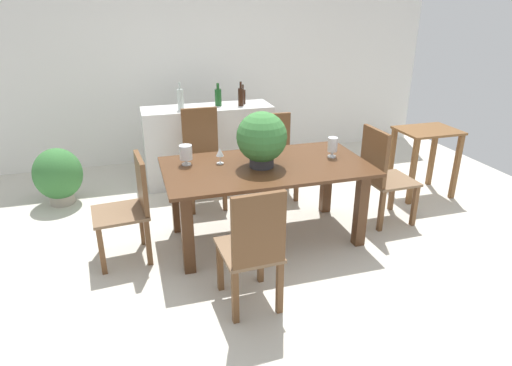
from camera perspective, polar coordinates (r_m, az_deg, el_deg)
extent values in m
plane|color=beige|center=(4.23, 1.42, -7.24)|extent=(7.04, 7.04, 0.00)
cube|color=white|center=(6.24, -6.03, 15.10)|extent=(6.40, 0.10, 2.60)
cube|color=#4C2D19|center=(3.96, 1.33, 2.15)|extent=(1.84, 1.00, 0.03)
cube|color=#4C2D19|center=(3.63, -8.85, -6.51)|extent=(0.09, 0.09, 0.71)
cube|color=#4C2D19|center=(4.09, 13.40, -3.37)|extent=(0.09, 0.09, 0.71)
cube|color=#4C2D19|center=(4.28, -10.26, -1.90)|extent=(0.09, 0.09, 0.71)
cube|color=#4C2D19|center=(4.68, 9.09, 0.36)|extent=(0.09, 0.09, 0.71)
cube|color=brown|center=(4.84, 1.23, -0.39)|extent=(0.05, 0.05, 0.43)
cube|color=brown|center=(4.93, 5.24, -0.04)|extent=(0.05, 0.05, 0.43)
cube|color=brown|center=(5.16, 0.29, 1.13)|extent=(0.05, 0.05, 0.43)
cube|color=brown|center=(5.25, 4.07, 1.44)|extent=(0.05, 0.05, 0.43)
cube|color=brown|center=(4.96, 2.76, 2.97)|extent=(0.46, 0.46, 0.03)
cube|color=brown|center=(5.06, 2.23, 6.38)|extent=(0.40, 0.07, 0.48)
cube|color=brown|center=(4.17, -19.67, -5.83)|extent=(0.05, 0.05, 0.43)
cube|color=brown|center=(3.84, -19.34, -8.31)|extent=(0.05, 0.05, 0.43)
cube|color=brown|center=(4.18, -14.56, -5.08)|extent=(0.05, 0.05, 0.43)
cube|color=brown|center=(3.86, -13.77, -7.47)|extent=(0.05, 0.05, 0.43)
cube|color=brown|center=(3.90, -17.21, -3.73)|extent=(0.49, 0.48, 0.03)
cube|color=brown|center=(3.82, -14.59, 0.01)|extent=(0.08, 0.41, 0.46)
cube|color=brown|center=(3.54, 0.58, -9.71)|extent=(0.05, 0.05, 0.43)
cube|color=brown|center=(3.46, -4.67, -10.65)|extent=(0.05, 0.05, 0.43)
cube|color=brown|center=(3.23, 3.08, -13.31)|extent=(0.05, 0.05, 0.43)
cube|color=brown|center=(3.14, -2.70, -14.49)|extent=(0.05, 0.05, 0.43)
cube|color=brown|center=(3.21, -0.98, -8.65)|extent=(0.43, 0.50, 0.03)
cube|color=brown|center=(2.90, 0.36, -6.15)|extent=(0.37, 0.06, 0.52)
cube|color=brown|center=(4.66, 19.82, -2.78)|extent=(0.05, 0.05, 0.43)
cube|color=brown|center=(4.93, 17.20, -1.00)|extent=(0.05, 0.05, 0.43)
cube|color=brown|center=(4.44, 15.90, -3.51)|extent=(0.05, 0.05, 0.43)
cube|color=brown|center=(4.73, 13.40, -1.60)|extent=(0.05, 0.05, 0.43)
cube|color=brown|center=(4.60, 16.89, 0.36)|extent=(0.47, 0.47, 0.03)
cube|color=brown|center=(4.39, 15.06, 3.40)|extent=(0.05, 0.42, 0.53)
cube|color=brown|center=(4.65, -8.25, -1.62)|extent=(0.04, 0.04, 0.43)
cube|color=brown|center=(4.70, -4.07, -1.16)|extent=(0.04, 0.04, 0.43)
cube|color=brown|center=(5.01, -8.88, 0.16)|extent=(0.04, 0.04, 0.43)
cube|color=brown|center=(5.06, -4.99, 0.57)|extent=(0.04, 0.04, 0.43)
cube|color=brown|center=(4.77, -6.67, 2.01)|extent=(0.43, 0.47, 0.03)
cube|color=brown|center=(4.87, -7.26, 6.24)|extent=(0.39, 0.04, 0.59)
cylinder|color=#333338|center=(3.90, 0.73, 2.88)|extent=(0.22, 0.22, 0.11)
sphere|color=#387538|center=(3.83, 0.75, 5.98)|extent=(0.44, 0.44, 0.44)
sphere|color=silver|center=(3.99, 0.30, 6.03)|extent=(0.06, 0.06, 0.06)
sphere|color=silver|center=(3.80, -1.31, 5.98)|extent=(0.06, 0.06, 0.06)
sphere|color=silver|center=(3.90, 3.01, 6.58)|extent=(0.05, 0.05, 0.05)
cylinder|color=silver|center=(4.00, -8.98, 2.44)|extent=(0.08, 0.08, 0.01)
cylinder|color=silver|center=(4.00, -9.00, 2.79)|extent=(0.02, 0.02, 0.04)
cylinder|color=silver|center=(3.97, -9.08, 3.94)|extent=(0.12, 0.12, 0.13)
cylinder|color=silver|center=(4.21, 9.78, 3.42)|extent=(0.08, 0.08, 0.01)
cylinder|color=silver|center=(4.21, 9.80, 3.78)|extent=(0.03, 0.03, 0.05)
cylinder|color=silver|center=(4.18, 9.88, 4.94)|extent=(0.09, 0.09, 0.13)
cylinder|color=silver|center=(4.25, 0.26, 3.90)|extent=(0.10, 0.10, 0.01)
cylinder|color=silver|center=(4.24, 0.26, 4.22)|extent=(0.03, 0.03, 0.04)
cylinder|color=silver|center=(4.21, 0.26, 5.43)|extent=(0.09, 0.09, 0.15)
cylinder|color=silver|center=(4.00, -4.66, 2.57)|extent=(0.06, 0.06, 0.00)
cylinder|color=silver|center=(3.99, -4.67, 3.06)|extent=(0.01, 0.01, 0.07)
cone|color=silver|center=(3.97, -4.71, 4.03)|extent=(0.07, 0.07, 0.07)
cube|color=silver|center=(5.45, -6.17, 5.00)|extent=(1.53, 0.50, 0.93)
cylinder|color=black|center=(5.45, -1.69, 11.10)|extent=(0.06, 0.06, 0.16)
cylinder|color=black|center=(5.43, -1.70, 12.28)|extent=(0.02, 0.02, 0.07)
cylinder|color=#B2BFB7|center=(5.18, -9.75, 10.59)|extent=(0.07, 0.07, 0.24)
cylinder|color=#B2BFB7|center=(5.15, -9.86, 12.29)|extent=(0.02, 0.02, 0.08)
cylinder|color=black|center=(5.32, -1.98, 11.05)|extent=(0.07, 0.07, 0.21)
cylinder|color=black|center=(5.29, -2.00, 12.56)|extent=(0.03, 0.03, 0.08)
cylinder|color=#194C1E|center=(5.35, -4.92, 10.98)|extent=(0.08, 0.08, 0.20)
cylinder|color=#194C1E|center=(5.32, -4.97, 12.38)|extent=(0.03, 0.03, 0.07)
cube|color=brown|center=(5.28, 21.39, 6.35)|extent=(0.64, 0.50, 0.02)
cube|color=brown|center=(5.07, 19.61, 1.33)|extent=(0.05, 0.05, 0.75)
cube|color=brown|center=(5.42, 24.49, 1.90)|extent=(0.05, 0.05, 0.75)
cube|color=brown|center=(5.39, 17.10, 2.89)|extent=(0.05, 0.05, 0.75)
cube|color=brown|center=(5.72, 21.87, 3.35)|extent=(0.05, 0.05, 0.75)
cylinder|color=#9E9384|center=(5.37, -23.79, -1.67)|extent=(0.26, 0.26, 0.14)
ellipsoid|color=#387538|center=(5.27, -24.26, 1.09)|extent=(0.52, 0.52, 0.57)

